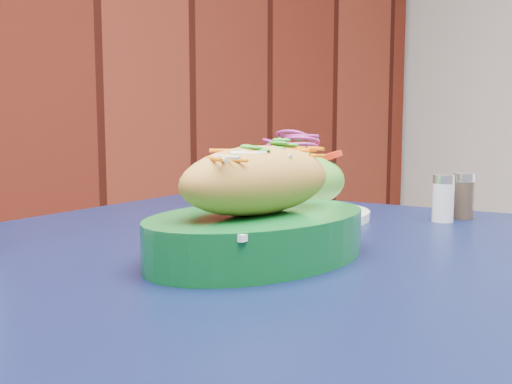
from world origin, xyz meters
TOP-DOWN VIEW (x-y plane):
  - cafe_table at (0.41, 1.33)m, footprint 1.06×1.06m
  - banh_mi_basket at (0.37, 1.30)m, footprint 0.29×0.23m
  - salad_plate at (0.55, 1.48)m, footprint 0.23×0.23m
  - salt_shaker at (0.71, 1.33)m, footprint 0.03×0.03m
  - pepper_shaker at (0.75, 1.33)m, footprint 0.03×0.03m

SIDE VIEW (x-z plane):
  - cafe_table at x=0.41m, z-range 0.29..1.04m
  - salt_shaker at x=0.71m, z-range 0.75..0.82m
  - pepper_shaker at x=0.75m, z-range 0.75..0.82m
  - banh_mi_basket at x=0.37m, z-range 0.73..0.86m
  - salad_plate at x=0.55m, z-range 0.73..0.86m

